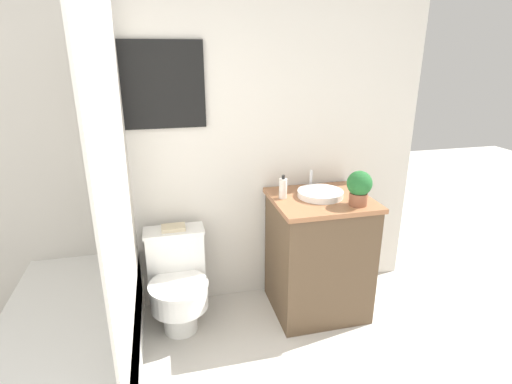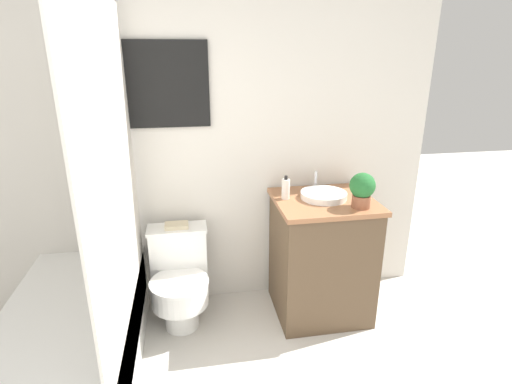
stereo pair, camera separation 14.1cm
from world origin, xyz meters
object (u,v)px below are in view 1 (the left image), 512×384
at_px(toilet, 178,281).
at_px(book_on_tank, 173,228).
at_px(soap_bottle, 283,188).
at_px(sink, 320,193).
at_px(potted_plant, 359,187).

distance_m(toilet, book_on_tank, 0.34).
bearing_deg(toilet, soap_bottle, 0.74).
xyz_separation_m(toilet, sink, (0.93, -0.02, 0.52)).
xyz_separation_m(sink, soap_bottle, (-0.24, 0.03, 0.04)).
distance_m(potted_plant, book_on_tank, 1.19).
bearing_deg(potted_plant, book_on_tank, 163.08).
bearing_deg(sink, toilet, 178.62).
relative_size(toilet, soap_bottle, 4.13).
xyz_separation_m(potted_plant, book_on_tank, (-1.10, 0.33, -0.30)).
height_order(toilet, soap_bottle, soap_bottle).
relative_size(toilet, sink, 1.91).
bearing_deg(sink, book_on_tank, 171.41).
bearing_deg(soap_bottle, toilet, -179.26).
bearing_deg(potted_plant, toilet, 168.90).
bearing_deg(toilet, sink, -1.38).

